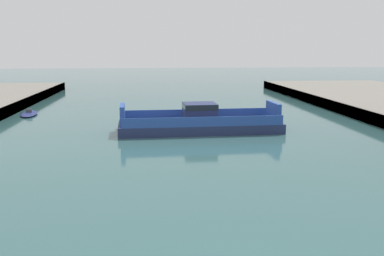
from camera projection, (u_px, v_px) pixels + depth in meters
chain_ferry at (200, 123)px, 51.17m from camera, size 19.19×7.08×3.34m
moored_boat_far_left at (29, 114)px, 63.64m from camera, size 3.09×6.76×0.90m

